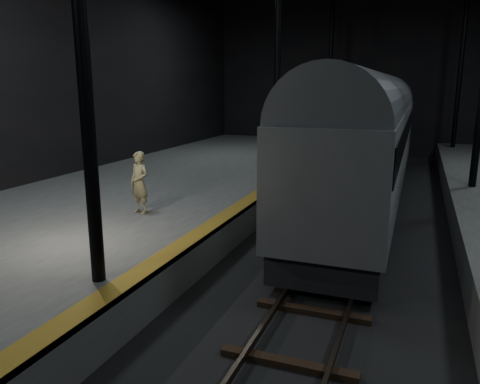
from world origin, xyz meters
The scene contains 6 objects.
ground centered at (0.00, 0.00, 0.00)m, with size 44.00×44.00×0.00m, color black.
platform_left centered at (-7.50, 0.00, 0.50)m, with size 9.00×43.80×1.00m, color #494947.
tactile_strip centered at (-3.25, 0.00, 1.00)m, with size 0.50×43.80×0.01m, color olive.
track centered at (0.00, 0.00, 0.07)m, with size 2.40×43.00×0.24m.
train centered at (0.00, 7.79, 2.82)m, with size 2.84×18.94×5.06m.
woman centered at (-5.70, 0.47, 1.91)m, with size 0.66×0.44×1.82m, color #96895C.
Camera 1 is at (1.76, -10.93, 4.69)m, focal length 35.00 mm.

